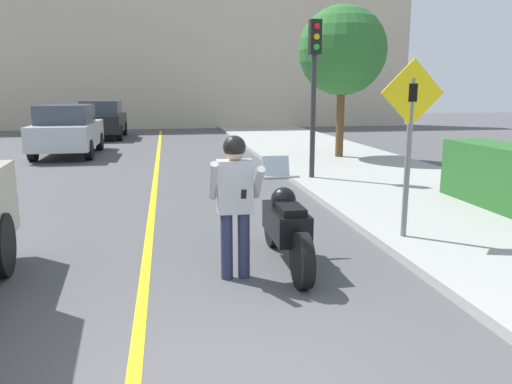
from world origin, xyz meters
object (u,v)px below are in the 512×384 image
Objects in this scene: motorcycle at (286,225)px; traffic_light at (314,69)px; person_biker at (235,193)px; street_tree at (342,51)px; parked_car_black at (102,119)px; parked_car_silver at (67,130)px; crossing_sign at (410,132)px.

traffic_light is at bearing 70.28° from motorcycle.
person_biker is 0.37× the size of street_tree.
street_tree reaches higher than traffic_light.
motorcycle is at bearing 28.57° from person_biker.
street_tree reaches higher than person_biker.
traffic_light is 0.85× the size of parked_car_black.
parked_car_silver is 6.04m from parked_car_black.
motorcycle is 2.21m from crossing_sign.
street_tree is at bearing 76.71° from crossing_sign.
street_tree is 12.13m from parked_car_black.
street_tree is (1.90, 3.48, 0.68)m from traffic_light.
crossing_sign is 0.55× the size of street_tree.
parked_car_black is (-6.12, 17.08, -0.75)m from crossing_sign.
motorcycle is 10.08m from street_tree.
parked_car_silver reaches higher than person_biker.
person_biker is at bearing -71.54° from parked_car_silver.
traffic_light is at bearing -42.89° from parked_car_silver.
crossing_sign is at bearing -103.29° from street_tree.
traffic_light is (0.08, 4.91, 1.02)m from crossing_sign.
parked_car_silver is at bearing 162.59° from street_tree.
person_biker is 0.40× the size of parked_car_silver.
parked_car_black is (-3.57, 17.96, -0.17)m from person_biker.
traffic_light is at bearing 89.01° from crossing_sign.
crossing_sign is at bearing 19.08° from person_biker.
person_biker is 2.76m from crossing_sign.
person_biker is 18.32m from parked_car_black.
traffic_light is 9.20m from parked_car_silver.
street_tree reaches higher than motorcycle.
motorcycle is 6.13m from traffic_light.
street_tree reaches higher than parked_car_black.
traffic_light is (2.63, 5.79, 1.60)m from person_biker.
parked_car_silver is (-8.51, 2.67, -2.44)m from street_tree.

